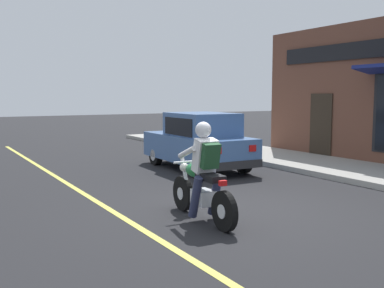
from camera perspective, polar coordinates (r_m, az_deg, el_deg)
ground_plane at (r=8.03m, az=5.04°, el=-8.55°), size 80.00×80.00×0.00m
sidewalk_curb at (r=13.54m, az=15.15°, el=-2.40°), size 2.60×22.00×0.14m
lane_stripe at (r=9.90m, az=-14.01°, el=-5.86°), size 0.12×19.80×0.01m
motorcycle_with_rider at (r=7.31m, az=1.37°, el=-4.55°), size 0.57×2.02×1.62m
car_hatchback at (r=12.39m, az=0.82°, el=0.28°), size 1.74×3.82×1.57m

